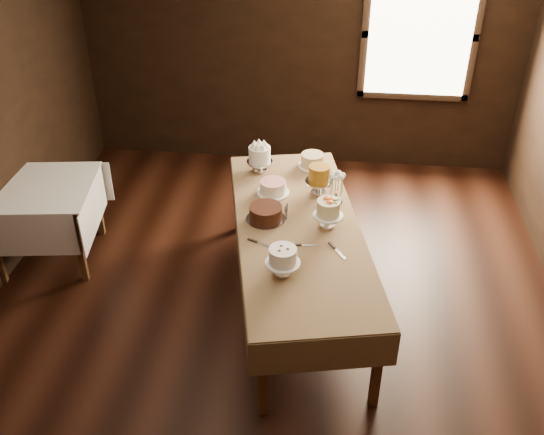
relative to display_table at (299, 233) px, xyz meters
The scene contains 19 objects.
floor 0.83m from the display_table, 122.21° to the right, with size 5.00×6.00×0.01m, color black.
wall_back 2.76m from the display_table, 94.40° to the left, with size 5.00×0.02×2.80m, color black.
window 2.96m from the display_table, 67.28° to the left, with size 1.10×0.05×1.30m, color #FFEABF.
display_table is the anchor object (origin of this frame).
side_table 2.42m from the display_table, behind, with size 1.05×1.05×0.79m.
cake_meringue 1.02m from the display_table, 115.99° to the left, with size 0.25×0.25×0.26m.
cake_speckled 1.05m from the display_table, 87.39° to the left, with size 0.28×0.28×0.13m.
cake_lattice 0.59m from the display_table, 117.71° to the left, with size 0.33×0.33×0.11m.
cake_caramel 0.60m from the display_table, 76.63° to the left, with size 0.26×0.26×0.28m.
cake_chocolate 0.31m from the display_table, 164.83° to the left, with size 0.35×0.35×0.13m.
cake_flowers 0.29m from the display_table, 10.86° to the left, with size 0.25×0.25×0.25m.
cake_swirl 0.65m from the display_table, 96.55° to the right, with size 0.29×0.29×0.24m.
cake_server_a 0.28m from the display_table, 64.47° to the right, with size 0.24×0.03×0.01m, color silver.
cake_server_b 0.48m from the display_table, 43.89° to the right, with size 0.24×0.03×0.01m, color silver.
cake_server_c 0.30m from the display_table, 115.30° to the left, with size 0.24×0.03×0.01m, color silver.
cake_server_d 0.40m from the display_table, 50.78° to the left, with size 0.24×0.03×0.01m, color silver.
cake_server_e 0.38m from the display_table, 129.65° to the right, with size 0.24×0.03×0.01m, color silver.
flower_vase 0.48m from the display_table, 50.99° to the left, with size 0.11×0.11×0.12m, color #2D2823.
flower_bouquet 0.55m from the display_table, 50.99° to the left, with size 0.14×0.14×0.20m, color white, non-canonical shape.
Camera 1 is at (0.46, -3.82, 3.62)m, focal length 40.59 mm.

